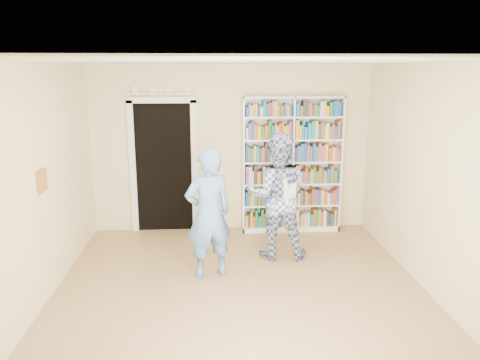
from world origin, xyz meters
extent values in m
plane|color=#A2784E|center=(0.00, 0.00, 0.00)|extent=(5.00, 5.00, 0.00)
plane|color=white|center=(0.00, 0.00, 2.70)|extent=(5.00, 5.00, 0.00)
plane|color=beige|center=(0.00, 2.50, 1.35)|extent=(4.50, 0.00, 4.50)
plane|color=beige|center=(-2.25, 0.00, 1.35)|extent=(0.00, 5.00, 5.00)
plane|color=beige|center=(2.25, 0.00, 1.35)|extent=(0.00, 5.00, 5.00)
cube|color=white|center=(0.98, 2.34, 1.10)|extent=(1.61, 0.30, 2.21)
cube|color=white|center=(0.98, 2.34, 1.10)|extent=(0.03, 0.30, 2.21)
cube|color=black|center=(-1.10, 2.48, 1.05)|extent=(0.90, 0.03, 2.10)
cube|color=white|center=(-1.60, 2.47, 1.05)|extent=(0.10, 0.06, 2.20)
cube|color=white|center=(-0.60, 2.47, 1.05)|extent=(0.10, 0.06, 2.20)
cube|color=white|center=(-1.10, 2.47, 2.15)|extent=(1.10, 0.06, 0.10)
cube|color=white|center=(-1.10, 2.46, 2.25)|extent=(1.10, 0.08, 0.02)
cube|color=maroon|center=(-2.23, 0.20, 1.40)|extent=(0.03, 0.25, 0.25)
imported|color=#5989C7|center=(-0.37, 0.62, 0.84)|extent=(0.71, 0.59, 1.68)
imported|color=#2D488A|center=(0.59, 1.23, 0.89)|extent=(0.93, 0.76, 1.79)
cube|color=white|center=(0.72, 1.00, 1.06)|extent=(0.19, 0.12, 0.31)
camera|label=1|loc=(-0.33, -5.03, 2.62)|focal=35.00mm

